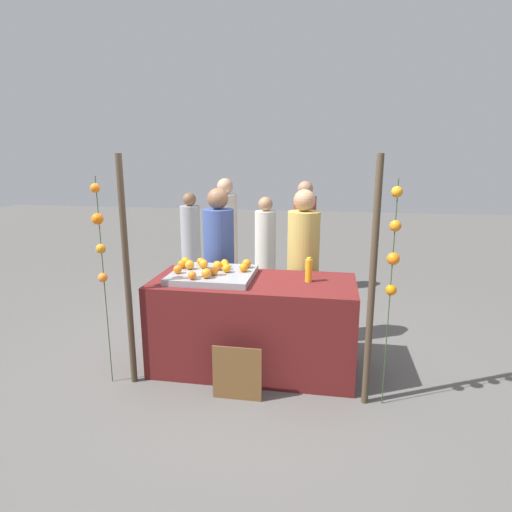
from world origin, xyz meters
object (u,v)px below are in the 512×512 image
stall_counter (253,324)px  orange_1 (185,262)px  orange_0 (244,268)px  vendor_left (219,269)px  chalkboard_sign (237,374)px  juice_bottle (309,270)px  vendor_right (303,274)px

stall_counter → orange_1: orange_1 is taller
orange_0 → vendor_left: 0.77m
stall_counter → chalkboard_sign: 0.63m
juice_bottle → vendor_right: (-0.09, 0.60, -0.21)m
orange_0 → juice_bottle: bearing=-2.0°
vendor_left → orange_1: bearing=-112.8°
orange_0 → orange_1: bearing=170.2°
stall_counter → orange_0: size_ratio=22.90×
orange_1 → chalkboard_sign: orange_1 is taller
orange_1 → orange_0: bearing=-9.8°
orange_1 → juice_bottle: (1.24, -0.13, 0.00)m
orange_0 → chalkboard_sign: bearing=-84.0°
stall_counter → orange_0: orange_0 is taller
stall_counter → vendor_right: 0.84m
stall_counter → vendor_right: vendor_right is taller
chalkboard_sign → vendor_left: bearing=110.3°
stall_counter → chalkboard_sign: (-0.04, -0.59, -0.21)m
stall_counter → vendor_left: size_ratio=1.13×
orange_1 → juice_bottle: size_ratio=0.39×
orange_1 → chalkboard_sign: (0.69, -0.77, -0.76)m
orange_1 → vendor_left: bearing=67.2°
orange_0 → vendor_left: (-0.40, 0.62, -0.20)m
juice_bottle → stall_counter: bearing=-175.1°
orange_0 → juice_bottle: juice_bottle is taller
orange_0 → vendor_right: (0.53, 0.57, -0.20)m
chalkboard_sign → vendor_right: size_ratio=0.29×
chalkboard_sign → vendor_right: 1.43m
orange_0 → vendor_right: size_ratio=0.05×
juice_bottle → vendor_right: 0.64m
juice_bottle → chalkboard_sign: size_ratio=0.47×
orange_0 → orange_1: 0.63m
juice_bottle → orange_0: bearing=178.0°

